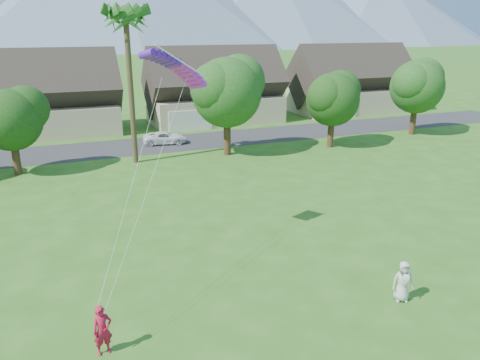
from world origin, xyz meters
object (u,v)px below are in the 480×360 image
parked_car (165,138)px  kite_flyer (102,330)px  watcher (403,281)px  parafoil_kite (175,65)px

parked_car → kite_flyer: bearing=171.4°
kite_flyer → parked_car: 30.79m
watcher → parafoil_kite: 13.61m
watcher → parked_car: watcher is taller
kite_flyer → watcher: kite_flyer is taller
watcher → parafoil_kite: parafoil_kite is taller
parafoil_kite → watcher: bearing=-64.8°
kite_flyer → watcher: bearing=-16.7°
parked_car → parafoil_kite: parafoil_kite is taller
kite_flyer → parafoil_kite: 11.77m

